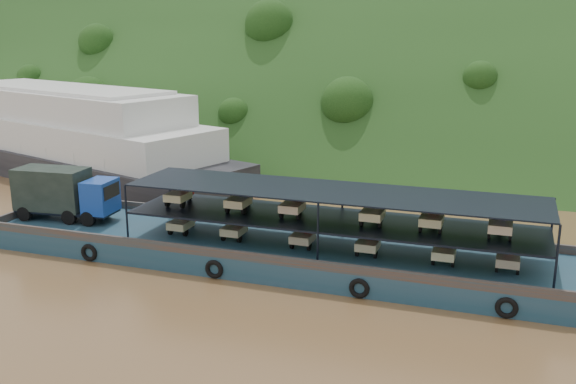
% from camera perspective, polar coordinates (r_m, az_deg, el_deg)
% --- Properties ---
extents(ground, '(160.00, 160.00, 0.00)m').
position_cam_1_polar(ground, '(37.85, 1.37, -6.01)').
color(ground, brown).
rests_on(ground, ground).
extents(hillside, '(140.00, 39.60, 39.60)m').
position_cam_1_polar(hillside, '(71.85, 10.27, 3.52)').
color(hillside, '#193413').
rests_on(hillside, ground).
extents(cargo_barge, '(35.00, 7.18, 4.54)m').
position_cam_1_polar(cargo_barge, '(37.54, -3.04, -4.38)').
color(cargo_barge, '#15384A').
rests_on(cargo_barge, ground).
extents(passenger_ferry, '(40.74, 21.77, 8.02)m').
position_cam_1_polar(passenger_ferry, '(63.84, -19.28, 4.78)').
color(passenger_ferry, black).
rests_on(passenger_ferry, ground).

